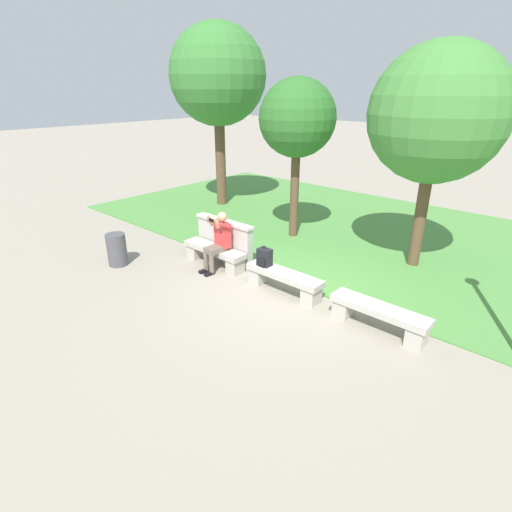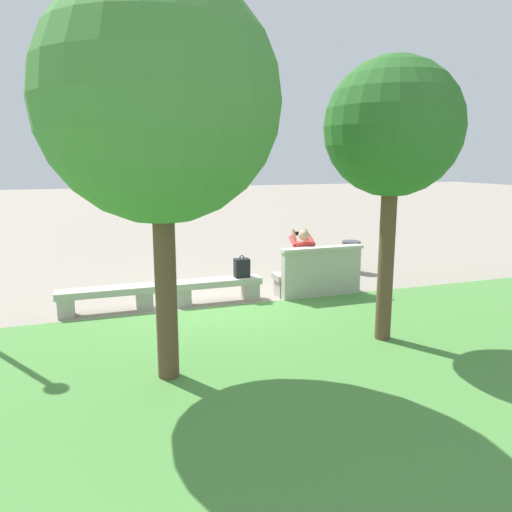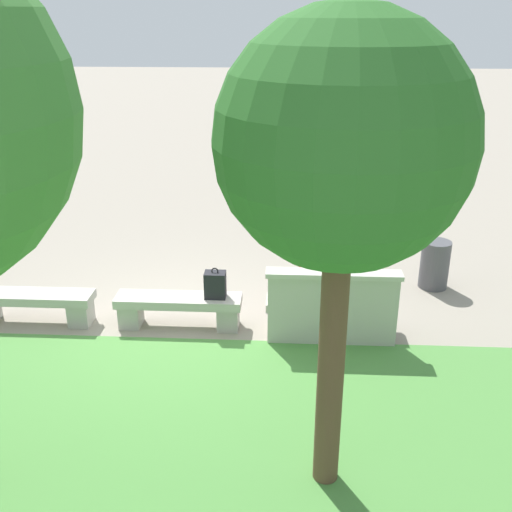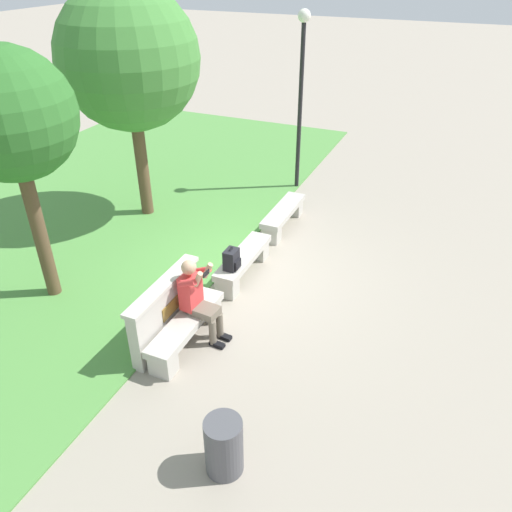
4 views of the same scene
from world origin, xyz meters
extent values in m
plane|color=gray|center=(0.00, 0.00, 0.00)|extent=(80.00, 80.00, 0.00)
cube|color=#B7B2A8|center=(-2.03, 0.00, 0.39)|extent=(1.69, 0.40, 0.12)
cube|color=#B7B2A8|center=(-2.69, 0.00, 0.17)|extent=(0.28, 0.34, 0.33)
cube|color=#B7B2A8|center=(-1.36, 0.00, 0.17)|extent=(0.28, 0.34, 0.33)
cube|color=#B7B2A8|center=(0.00, 0.00, 0.39)|extent=(1.69, 0.40, 0.12)
cube|color=#B7B2A8|center=(-0.67, 0.00, 0.17)|extent=(0.28, 0.34, 0.33)
cube|color=#B7B2A8|center=(0.67, 0.00, 0.17)|extent=(0.28, 0.34, 0.33)
cube|color=#B7B2A8|center=(2.03, 0.00, 0.39)|extent=(1.69, 0.40, 0.12)
cube|color=#B7B2A8|center=(1.36, 0.00, 0.17)|extent=(0.28, 0.34, 0.33)
cube|color=#B7B2A8|center=(-2.03, 0.34, 0.47)|extent=(1.63, 0.18, 0.95)
cube|color=beige|center=(-2.03, 0.34, 0.98)|extent=(1.69, 0.24, 0.06)
cube|color=brown|center=(-2.03, 0.24, 0.59)|extent=(0.44, 0.02, 0.22)
cube|color=black|center=(-1.91, -0.44, 0.03)|extent=(0.12, 0.25, 0.06)
cylinder|color=#6B6051|center=(-1.90, -0.37, 0.24)|extent=(0.11, 0.11, 0.42)
cube|color=black|center=(-1.71, -0.46, 0.03)|extent=(0.12, 0.25, 0.06)
cylinder|color=#6B6051|center=(-1.70, -0.39, 0.24)|extent=(0.11, 0.11, 0.42)
cube|color=#6B6051|center=(-1.79, -0.19, 0.51)|extent=(0.33, 0.44, 0.12)
cube|color=#D83838|center=(-1.77, 0.04, 0.79)|extent=(0.36, 0.25, 0.56)
sphere|color=tan|center=(-1.77, 0.04, 1.21)|extent=(0.22, 0.22, 0.22)
cylinder|color=#D83838|center=(-1.97, -0.04, 1.08)|extent=(0.12, 0.32, 0.21)
cylinder|color=tan|center=(-1.91, -0.19, 1.16)|extent=(0.12, 0.19, 0.27)
cylinder|color=#D83838|center=(-1.59, -0.08, 1.08)|extent=(0.12, 0.32, 0.21)
cylinder|color=tan|center=(-1.67, -0.21, 1.16)|extent=(0.09, 0.19, 0.27)
cube|color=black|center=(-1.79, -0.26, 1.20)|extent=(0.15, 0.02, 0.08)
cube|color=black|center=(-0.50, -0.01, 0.63)|extent=(0.28, 0.20, 0.36)
cube|color=black|center=(-0.50, -0.12, 0.56)|extent=(0.20, 0.06, 0.16)
torus|color=black|center=(-0.50, -0.01, 0.83)|extent=(0.10, 0.02, 0.10)
cylinder|color=brown|center=(-1.83, 2.78, 1.27)|extent=(0.23, 0.23, 2.54)
sphere|color=#2D6B28|center=(-1.83, 2.78, 3.12)|extent=(1.93, 1.93, 1.93)
cylinder|color=#4C4C51|center=(-3.72, -1.48, 0.38)|extent=(0.44, 0.44, 0.75)
camera|label=1|loc=(4.33, -5.72, 3.83)|focal=28.00mm
camera|label=2|loc=(2.31, 8.89, 2.69)|focal=35.00mm
camera|label=3|loc=(-1.44, 7.13, 4.00)|focal=42.00mm
camera|label=4|loc=(-6.90, -3.26, 5.13)|focal=35.00mm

